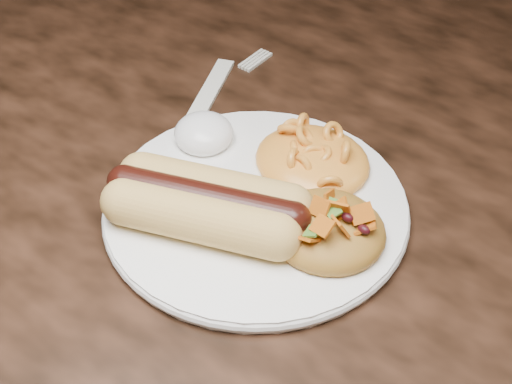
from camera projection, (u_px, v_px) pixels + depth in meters
The scene contains 7 objects.
table at pixel (414, 215), 0.70m from camera, with size 1.60×0.90×0.75m.
plate at pixel (256, 208), 0.57m from camera, with size 0.22×0.22×0.01m, color white.
hotdog at pixel (207, 203), 0.54m from camera, with size 0.12×0.10×0.03m.
mac_and_cheese at pixel (313, 148), 0.58m from camera, with size 0.09×0.08×0.03m, color #FCA72D.
sour_cream at pixel (203, 127), 0.61m from camera, with size 0.05×0.05×0.03m, color white.
taco_salad at pixel (328, 222), 0.53m from camera, with size 0.08×0.08×0.04m.
fork at pixel (209, 92), 0.68m from camera, with size 0.02×0.12×0.00m, color silver.
Camera 1 is at (0.20, -0.49, 1.15)m, focal length 55.00 mm.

